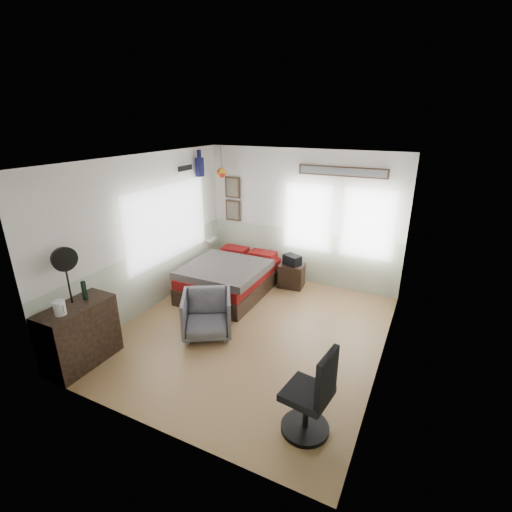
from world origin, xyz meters
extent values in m
cube|color=#A07B4D|center=(0.00, 0.00, -0.01)|extent=(4.00, 4.50, 0.01)
cube|color=silver|center=(0.00, 2.25, 1.35)|extent=(4.00, 0.02, 2.70)
cube|color=silver|center=(0.00, -2.25, 1.35)|extent=(4.00, 0.02, 2.70)
cube|color=silver|center=(-2.00, 0.00, 1.35)|extent=(0.02, 4.50, 2.70)
cube|color=silver|center=(2.00, 0.00, 1.35)|extent=(0.02, 4.50, 2.70)
cube|color=white|center=(0.00, 0.00, 2.70)|extent=(4.00, 4.50, 0.02)
cube|color=#B8BEAC|center=(0.00, 2.24, 0.55)|extent=(4.00, 0.01, 1.10)
cube|color=#B8BEAC|center=(-1.99, 0.00, 0.55)|extent=(0.01, 4.50, 1.10)
cube|color=#B8BEAC|center=(1.99, 0.00, 0.55)|extent=(0.01, 4.50, 1.10)
cube|color=silver|center=(-1.96, 0.55, 1.45)|extent=(0.03, 2.20, 1.35)
cube|color=silver|center=(0.15, 2.21, 1.40)|extent=(0.95, 0.03, 1.30)
cube|color=silver|center=(1.30, 2.21, 1.40)|extent=(0.95, 0.03, 1.30)
cube|color=#402918|center=(-1.55, 2.21, 1.35)|extent=(0.35, 0.03, 0.45)
cube|color=#402918|center=(-1.55, 2.21, 1.85)|extent=(0.35, 0.03, 0.45)
cube|color=#7F7259|center=(-1.55, 2.20, 1.35)|extent=(0.27, 0.01, 0.37)
cube|color=#7F7259|center=(-1.55, 2.20, 1.85)|extent=(0.27, 0.01, 0.37)
cube|color=#402918|center=(0.75, 2.21, 2.32)|extent=(1.65, 0.03, 0.18)
cube|color=gray|center=(0.75, 2.20, 2.32)|extent=(1.58, 0.01, 0.13)
cube|color=white|center=(-1.97, 1.15, 2.35)|extent=(0.02, 0.48, 0.14)
sphere|color=red|center=(-1.65, 1.95, 2.18)|extent=(0.20, 0.20, 0.20)
cube|color=black|center=(-1.01, 1.12, 0.16)|extent=(1.39, 1.98, 0.32)
cube|color=maroon|center=(-1.01, 1.12, 0.40)|extent=(1.35, 1.94, 0.18)
cube|color=#5D5552|center=(-1.01, 0.91, 0.56)|extent=(1.45, 1.43, 0.14)
cube|color=maroon|center=(-1.34, 1.91, 0.56)|extent=(0.54, 0.34, 0.14)
cube|color=maroon|center=(-0.69, 1.91, 0.56)|extent=(0.54, 0.34, 0.14)
cube|color=black|center=(-1.74, -1.75, 0.45)|extent=(0.48, 1.00, 0.90)
imported|color=slate|center=(-0.58, -0.36, 0.35)|extent=(1.03, 1.04, 0.70)
cube|color=black|center=(-0.03, 1.88, 0.24)|extent=(0.52, 0.43, 0.48)
cylinder|color=black|center=(1.45, -1.52, 0.03)|extent=(0.54, 0.54, 0.05)
cylinder|color=black|center=(1.45, -1.52, 0.26)|extent=(0.06, 0.06, 0.41)
cube|color=black|center=(1.45, -1.52, 0.49)|extent=(0.53, 0.53, 0.08)
cube|color=black|center=(1.66, -1.55, 0.80)|extent=(0.12, 0.44, 0.54)
cylinder|color=silver|center=(-1.68, -1.99, 1.00)|extent=(0.14, 0.14, 0.19)
cube|color=silver|center=(-1.60, -1.99, 1.01)|extent=(0.02, 0.02, 0.12)
cylinder|color=black|center=(-1.75, -1.55, 1.03)|extent=(0.07, 0.07, 0.26)
cylinder|color=black|center=(-1.83, -1.70, 1.21)|extent=(0.02, 0.02, 0.61)
cylinder|color=black|center=(-1.83, -1.70, 1.54)|extent=(0.15, 0.31, 0.31)
cylinder|color=black|center=(-1.79, -1.70, 1.54)|extent=(0.11, 0.32, 0.33)
cube|color=black|center=(-0.03, 1.88, 0.58)|extent=(0.40, 0.33, 0.20)
camera|label=1|loc=(2.37, -4.60, 3.25)|focal=26.00mm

